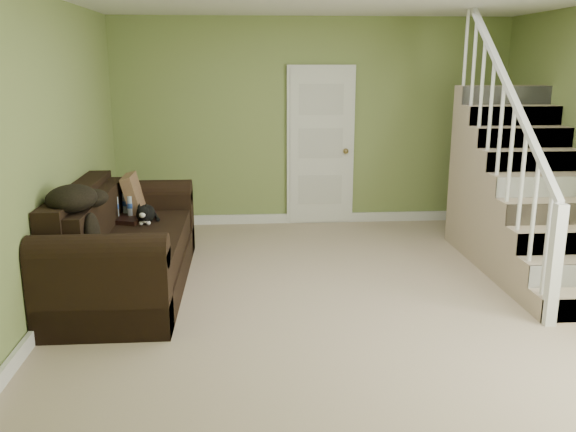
{
  "coord_description": "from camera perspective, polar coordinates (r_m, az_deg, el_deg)",
  "views": [
    {
      "loc": [
        -0.86,
        -5.0,
        2.06
      ],
      "look_at": [
        -0.5,
        0.08,
        0.76
      ],
      "focal_mm": 38.0,
      "sensor_mm": 36.0,
      "label": 1
    }
  ],
  "objects": [
    {
      "name": "floor",
      "position": [
        5.48,
        5.37,
        -7.88
      ],
      "size": [
        5.0,
        5.5,
        0.01
      ],
      "primitive_type": "cube",
      "color": "tan",
      "rests_on": "ground"
    },
    {
      "name": "wall_back",
      "position": [
        7.84,
        2.31,
        8.69
      ],
      "size": [
        5.0,
        0.04,
        2.6
      ],
      "primitive_type": "cube",
      "color": "#7E924E",
      "rests_on": "floor"
    },
    {
      "name": "wall_front",
      "position": [
        2.53,
        16.18,
        -3.74
      ],
      "size": [
        5.0,
        0.04,
        2.6
      ],
      "primitive_type": "cube",
      "color": "#7E924E",
      "rests_on": "floor"
    },
    {
      "name": "wall_left",
      "position": [
        5.32,
        -22.03,
        5.03
      ],
      "size": [
        0.04,
        5.5,
        2.6
      ],
      "primitive_type": "cube",
      "color": "#7E924E",
      "rests_on": "floor"
    },
    {
      "name": "baseboard_back",
      "position": [
        8.02,
        2.24,
        -0.18
      ],
      "size": [
        5.0,
        0.04,
        0.12
      ],
      "primitive_type": "cube",
      "color": "white",
      "rests_on": "floor"
    },
    {
      "name": "baseboard_left",
      "position": [
        5.62,
        -20.56,
        -7.52
      ],
      "size": [
        0.04,
        5.5,
        0.12
      ],
      "primitive_type": "cube",
      "color": "white",
      "rests_on": "floor"
    },
    {
      "name": "door",
      "position": [
        7.84,
        3.06,
        6.52
      ],
      "size": [
        0.86,
        0.12,
        2.02
      ],
      "color": "white",
      "rests_on": "floor"
    },
    {
      "name": "staircase",
      "position": [
        6.77,
        21.04,
        1.21
      ],
      "size": [
        1.0,
        2.51,
        2.82
      ],
      "color": "tan",
      "rests_on": "floor"
    },
    {
      "name": "sofa",
      "position": [
        5.86,
        -15.31,
        -3.09
      ],
      "size": [
        1.04,
        2.41,
        0.95
      ],
      "color": "black",
      "rests_on": "floor"
    },
    {
      "name": "side_table",
      "position": [
        6.42,
        -14.89,
        -2.22
      ],
      "size": [
        0.59,
        0.59,
        0.79
      ],
      "rotation": [
        0.0,
        0.0,
        -0.32
      ],
      "color": "black",
      "rests_on": "floor"
    },
    {
      "name": "cat",
      "position": [
        6.14,
        -13.19,
        0.19
      ],
      "size": [
        0.23,
        0.48,
        0.23
      ],
      "rotation": [
        0.0,
        0.0,
        0.01
      ],
      "color": "black",
      "rests_on": "sofa"
    },
    {
      "name": "banana",
      "position": [
        5.55,
        -14.18,
        -2.01
      ],
      "size": [
        0.17,
        0.2,
        0.06
      ],
      "primitive_type": "ellipsoid",
      "rotation": [
        0.0,
        0.0,
        0.64
      ],
      "color": "gold",
      "rests_on": "sofa"
    },
    {
      "name": "throw_pillow",
      "position": [
        6.47,
        -14.22,
        1.9
      ],
      "size": [
        0.22,
        0.44,
        0.44
      ],
      "primitive_type": "cube",
      "rotation": [
        0.0,
        -0.24,
        0.03
      ],
      "color": "#4F311F",
      "rests_on": "sofa"
    },
    {
      "name": "throw_blanket",
      "position": [
        5.22,
        -19.59,
        1.57
      ],
      "size": [
        0.39,
        0.52,
        0.21
      ],
      "primitive_type": "ellipsoid",
      "rotation": [
        0.0,
        0.0,
        0.0
      ],
      "color": "black",
      "rests_on": "sofa"
    }
  ]
}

